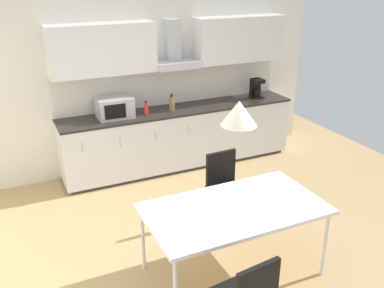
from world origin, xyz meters
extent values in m
cube|color=tan|center=(0.00, 0.00, -0.01)|extent=(8.05, 7.27, 0.02)
cube|color=silver|center=(0.00, 2.47, 1.39)|extent=(6.44, 0.10, 2.78)
cube|color=#333333|center=(0.87, 2.12, 0.03)|extent=(3.38, 0.55, 0.05)
cube|color=silver|center=(0.87, 2.12, 0.47)|extent=(3.52, 0.60, 0.83)
cube|color=#282321|center=(0.87, 2.12, 0.90)|extent=(3.54, 0.62, 0.03)
cube|color=silver|center=(-0.64, 1.81, 0.67)|extent=(0.01, 0.01, 0.14)
cube|color=silver|center=(-0.13, 1.81, 0.67)|extent=(0.01, 0.01, 0.14)
cube|color=silver|center=(0.37, 1.81, 0.67)|extent=(0.01, 0.01, 0.14)
cube|color=silver|center=(0.87, 1.81, 0.67)|extent=(0.01, 0.01, 0.14)
cube|color=silver|center=(0.87, 2.41, 1.18)|extent=(3.52, 0.02, 0.55)
cube|color=silver|center=(-0.18, 2.25, 1.83)|extent=(1.42, 0.34, 0.67)
cube|color=silver|center=(1.92, 2.25, 1.83)|extent=(1.42, 0.34, 0.67)
cube|color=#B7BABF|center=(0.87, 2.23, 1.54)|extent=(0.68, 0.40, 0.10)
cube|color=#B7BABF|center=(0.87, 2.34, 1.85)|extent=(0.20, 0.16, 0.62)
cube|color=#ADADB2|center=(-0.10, 2.12, 1.05)|extent=(0.48, 0.34, 0.28)
cube|color=black|center=(-0.14, 1.95, 1.05)|extent=(0.29, 0.01, 0.20)
cube|color=black|center=(2.20, 2.12, 0.92)|extent=(0.18, 0.18, 0.02)
cylinder|color=black|center=(2.20, 2.11, 0.99)|extent=(0.12, 0.12, 0.12)
cube|color=black|center=(2.20, 2.18, 1.06)|extent=(0.16, 0.08, 0.30)
cube|color=black|center=(2.20, 2.11, 1.18)|extent=(0.18, 0.16, 0.06)
cylinder|color=brown|center=(0.73, 2.08, 1.01)|extent=(0.08, 0.08, 0.20)
cylinder|color=black|center=(0.73, 2.08, 1.13)|extent=(0.03, 0.03, 0.04)
cylinder|color=red|center=(0.33, 2.07, 0.99)|extent=(0.06, 0.06, 0.17)
cylinder|color=black|center=(0.33, 2.07, 1.09)|extent=(0.02, 0.02, 0.04)
cube|color=white|center=(0.33, -0.41, 0.73)|extent=(1.69, 0.94, 0.04)
cylinder|color=silver|center=(1.11, -0.82, 0.35)|extent=(0.04, 0.04, 0.71)
cylinder|color=silver|center=(-0.46, -0.01, 0.35)|extent=(0.04, 0.04, 0.71)
cylinder|color=silver|center=(1.11, -0.01, 0.35)|extent=(0.04, 0.04, 0.71)
cube|color=black|center=(-0.03, -1.36, 0.67)|extent=(0.38, 0.08, 0.40)
cube|color=black|center=(0.71, 0.35, 0.45)|extent=(0.42, 0.42, 0.04)
cube|color=black|center=(0.70, 0.53, 0.67)|extent=(0.38, 0.06, 0.40)
cylinder|color=silver|center=(0.89, 0.19, 0.21)|extent=(0.02, 0.02, 0.43)
cylinder|color=silver|center=(0.55, 0.17, 0.21)|extent=(0.02, 0.02, 0.43)
cylinder|color=silver|center=(0.87, 0.53, 0.21)|extent=(0.02, 0.02, 0.43)
cylinder|color=silver|center=(0.53, 0.51, 0.21)|extent=(0.02, 0.02, 0.43)
cone|color=silver|center=(0.33, -0.41, 1.67)|extent=(0.32, 0.32, 0.22)
camera|label=1|loc=(-1.50, -3.39, 2.82)|focal=40.00mm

